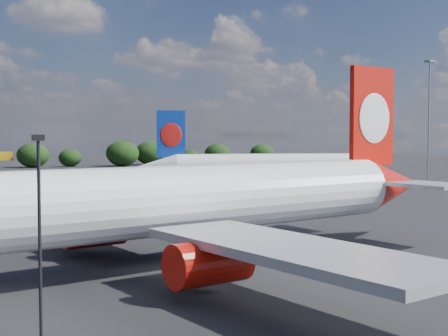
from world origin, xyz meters
name	(u,v)px	position (x,y,z in m)	size (l,w,h in m)	color
qantas_airliner	(210,200)	(13.49, 9.41, 5.48)	(54.85, 52.45, 18.00)	white
china_southern_airliner	(263,167)	(49.94, 68.64, 4.76)	(47.52, 45.48, 15.64)	white
apron_lamp_post	(40,240)	(-3.06, -9.62, 6.14)	(0.55, 0.30, 10.97)	black
floodlight_mast_near	(429,109)	(79.94, 55.99, 16.19)	(1.60, 1.60, 25.55)	gray
billboard_yellow	(5,156)	(12.00, 182.00, 3.87)	(5.00, 0.30, 5.50)	gold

